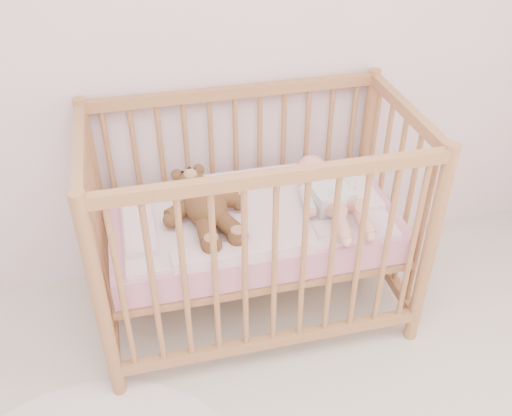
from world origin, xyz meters
name	(u,v)px	position (x,y,z in m)	size (l,w,h in m)	color
wall_back	(174,0)	(0.00, 2.00, 1.35)	(4.00, 0.02, 2.70)	silver
crib	(253,224)	(0.22, 1.60, 0.50)	(1.36, 0.76, 1.00)	#B1754B
mattress	(253,227)	(0.22, 1.60, 0.49)	(1.22, 0.62, 0.13)	pink
blanket	(253,213)	(0.22, 1.60, 0.56)	(1.10, 0.58, 0.06)	#E79FB3
baby	(327,191)	(0.55, 1.58, 0.64)	(0.29, 0.60, 0.14)	silver
teddy_bear	(206,206)	(0.02, 1.58, 0.65)	(0.38, 0.54, 0.15)	brown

